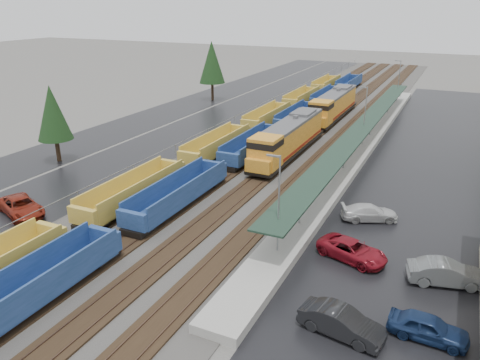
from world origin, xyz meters
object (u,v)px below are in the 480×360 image
object	(u,v)px
locomotive_trail	(333,105)
parked_car_east_c	(370,213)
parked_car_west_c	(21,207)
well_string_blue	(253,146)
well_string_yellow	(217,146)
parked_car_east_b	(352,251)
locomotive_lead	(288,139)
parked_car_east_a	(341,322)
parked_car_east_e	(446,273)
parked_car_east_d	(428,328)

from	to	relation	value
locomotive_trail	parked_car_east_c	bearing A→B (deg)	-70.17
parked_car_west_c	well_string_blue	bearing A→B (deg)	-3.89
well_string_yellow	parked_car_east_b	bearing A→B (deg)	-40.52
locomotive_lead	parked_car_west_c	distance (m)	29.89
locomotive_lead	parked_car_east_b	bearing A→B (deg)	-58.64
locomotive_lead	locomotive_trail	xyz separation A→B (m)	(0.00, 21.00, 0.00)
parked_car_west_c	parked_car_east_a	world-z (taller)	parked_car_east_a
well_string_blue	parked_car_west_c	xyz separation A→B (m)	(-11.70, -24.28, -0.42)
parked_car_east_a	parked_car_east_e	distance (m)	9.50
locomotive_lead	parked_car_east_a	world-z (taller)	locomotive_lead
locomotive_trail	parked_car_east_e	xyz separation A→B (m)	(18.88, -42.03, -1.57)
parked_car_east_a	parked_car_east_b	bearing A→B (deg)	18.23
parked_car_east_a	parked_car_east_c	xyz separation A→B (m)	(-1.42, 15.78, -0.10)
well_string_yellow	parked_car_east_e	distance (m)	32.38
well_string_blue	parked_car_east_e	world-z (taller)	well_string_blue
parked_car_east_c	parked_car_east_b	bearing A→B (deg)	156.18
well_string_blue	parked_car_east_a	xyz separation A→B (m)	(17.78, -27.95, -0.40)
locomotive_lead	parked_car_east_d	bearing A→B (deg)	-56.26
parked_car_east_b	parked_car_east_d	size ratio (longest dim) A/B	1.19
locomotive_lead	parked_car_west_c	xyz separation A→B (m)	(-15.70, -25.38, -1.61)
well_string_blue	parked_car_east_c	world-z (taller)	well_string_blue
parked_car_east_b	locomotive_lead	bearing A→B (deg)	49.99
locomotive_trail	parked_car_east_b	xyz separation A→B (m)	(12.49, -41.49, -1.68)
parked_car_west_c	parked_car_east_d	size ratio (longest dim) A/B	1.30
parked_car_east_e	locomotive_trail	bearing A→B (deg)	9.78
parked_car_east_a	well_string_yellow	bearing A→B (deg)	49.49
locomotive_trail	parked_car_east_a	xyz separation A→B (m)	(13.78, -50.05, -1.59)
locomotive_trail	well_string_yellow	xyz separation A→B (m)	(-8.00, -23.98, -1.19)
parked_car_east_e	parked_car_east_a	bearing A→B (deg)	133.17
well_string_yellow	parked_car_east_c	size ratio (longest dim) A/B	23.26
locomotive_lead	parked_car_east_c	distance (m)	18.22
well_string_yellow	parked_car_east_e	world-z (taller)	well_string_yellow
well_string_blue	parked_car_west_c	distance (m)	26.96
well_string_yellow	parked_car_west_c	distance (m)	23.69
locomotive_trail	parked_car_west_c	distance (m)	48.99
parked_car_east_a	parked_car_east_b	world-z (taller)	parked_car_east_a
well_string_yellow	parked_car_east_e	size ratio (longest dim) A/B	22.43
locomotive_lead	well_string_blue	bearing A→B (deg)	-164.66
parked_car_east_b	parked_car_west_c	bearing A→B (deg)	118.48
parked_car_west_c	parked_car_east_c	bearing A→B (deg)	-44.83
parked_car_east_a	parked_car_east_c	distance (m)	15.84
well_string_yellow	parked_car_east_b	distance (m)	26.95
well_string_blue	parked_car_east_d	world-z (taller)	well_string_blue
parked_car_east_d	parked_car_east_c	bearing A→B (deg)	25.47
well_string_blue	parked_car_east_b	xyz separation A→B (m)	(16.49, -19.39, -0.49)
parked_car_west_c	parked_car_east_e	size ratio (longest dim) A/B	1.14
parked_car_east_b	well_string_blue	bearing A→B (deg)	59.00
well_string_yellow	parked_car_east_b	size ratio (longest dim) A/B	21.65
well_string_yellow	parked_car_west_c	world-z (taller)	well_string_yellow
parked_car_east_a	parked_car_east_e	size ratio (longest dim) A/B	0.98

